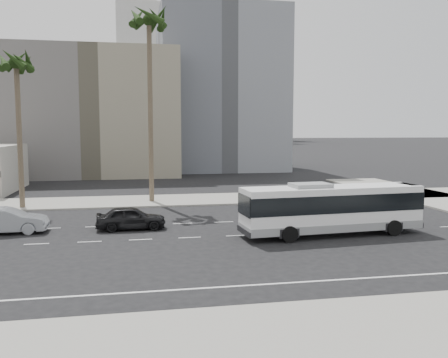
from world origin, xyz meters
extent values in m
plane|color=black|center=(0.00, 0.00, 0.00)|extent=(700.00, 700.00, 0.00)
cube|color=gray|center=(0.00, 15.50, 0.07)|extent=(120.00, 7.00, 0.15)
cube|color=gray|center=(0.00, -15.50, 0.07)|extent=(120.00, 7.00, 0.15)
cube|color=slate|center=(-12.00, 45.00, 9.00)|extent=(24.00, 18.00, 18.00)
cube|color=slate|center=(8.00, 52.00, 13.00)|extent=(20.00, 20.00, 26.00)
cube|color=silver|center=(-2.00, 250.00, 22.00)|extent=(42.00, 42.00, 44.00)
cube|color=silver|center=(-2.00, 250.00, 60.00)|extent=(26.00, 26.00, 32.00)
cube|color=#515663|center=(45.00, 230.00, 35.00)|extent=(26.00, 26.00, 70.00)
cube|color=#515663|center=(70.00, 260.00, 30.00)|extent=(22.00, 22.00, 60.00)
cube|color=white|center=(5.96, -0.82, 1.80)|extent=(11.74, 3.42, 2.60)
cube|color=black|center=(5.96, -0.82, 2.15)|extent=(11.81, 3.48, 1.10)
cube|color=gray|center=(5.96, -0.82, 0.65)|extent=(11.77, 3.46, 0.50)
cube|color=gray|center=(4.47, -0.82, 3.20)|extent=(2.51, 1.78, 0.30)
cube|color=#262628|center=(11.46, -0.82, 2.95)|extent=(0.73, 1.84, 0.30)
cylinder|color=black|center=(9.66, -2.10, 0.50)|extent=(1.00, 0.30, 1.00)
cylinder|color=black|center=(9.66, 0.45, 0.50)|extent=(1.00, 0.30, 1.00)
cylinder|color=black|center=(2.57, -2.10, 0.50)|extent=(1.00, 0.30, 1.00)
cylinder|color=black|center=(2.57, 0.45, 0.50)|extent=(1.00, 0.30, 1.00)
imported|color=black|center=(-6.58, 3.24, 0.78)|extent=(1.93, 4.64, 1.57)
imported|color=#91949A|center=(-14.44, 3.40, 0.83)|extent=(1.87, 5.08, 1.66)
cylinder|color=brown|center=(-4.80, 14.88, 8.07)|extent=(0.44, 0.44, 16.15)
cylinder|color=brown|center=(-15.67, 13.31, 5.97)|extent=(0.38, 0.38, 11.95)
camera|label=1|loc=(-6.23, -28.67, 6.66)|focal=37.96mm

